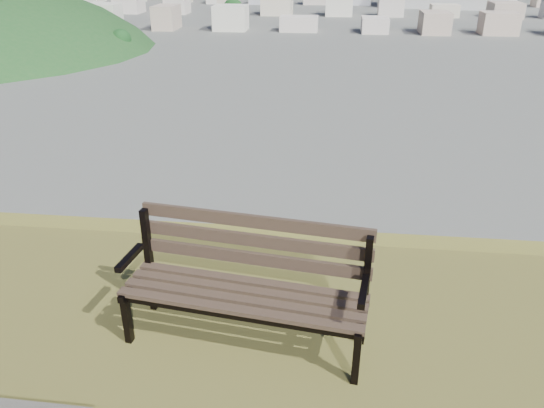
# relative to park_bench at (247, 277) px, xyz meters

# --- Properties ---
(park_bench) EXTENTS (2.00, 0.88, 1.01)m
(park_bench) POSITION_rel_park_bench_xyz_m (0.00, 0.00, 0.00)
(park_bench) COLOR #3A2A21
(park_bench) RESTS_ON hilltop_mesa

